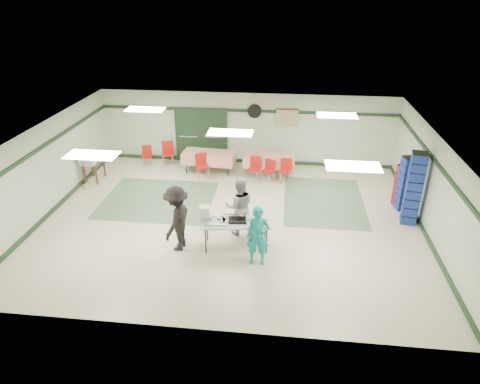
# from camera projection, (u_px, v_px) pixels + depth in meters

# --- Properties ---
(floor) EXTENTS (11.00, 11.00, 0.00)m
(floor) POSITION_uv_depth(u_px,v_px,m) (231.00, 219.00, 12.67)
(floor) COLOR beige
(floor) RESTS_ON ground
(ceiling) EXTENTS (11.00, 11.00, 0.00)m
(ceiling) POSITION_uv_depth(u_px,v_px,m) (230.00, 132.00, 11.48)
(ceiling) COLOR silver
(ceiling) RESTS_ON wall_back
(wall_back) EXTENTS (11.00, 0.00, 11.00)m
(wall_back) POSITION_uv_depth(u_px,v_px,m) (247.00, 129.00, 16.08)
(wall_back) COLOR beige
(wall_back) RESTS_ON floor
(wall_front) EXTENTS (11.00, 0.00, 11.00)m
(wall_front) POSITION_uv_depth(u_px,v_px,m) (199.00, 275.00, 8.06)
(wall_front) COLOR beige
(wall_front) RESTS_ON floor
(wall_left) EXTENTS (0.00, 9.00, 9.00)m
(wall_left) POSITION_uv_depth(u_px,v_px,m) (46.00, 169.00, 12.63)
(wall_left) COLOR beige
(wall_left) RESTS_ON floor
(wall_right) EXTENTS (0.00, 9.00, 9.00)m
(wall_right) POSITION_uv_depth(u_px,v_px,m) (433.00, 187.00, 11.51)
(wall_right) COLOR beige
(wall_right) RESTS_ON floor
(trim_back) EXTENTS (11.00, 0.06, 0.10)m
(trim_back) POSITION_uv_depth(u_px,v_px,m) (247.00, 111.00, 15.75)
(trim_back) COLOR #1B331D
(trim_back) RESTS_ON wall_back
(baseboard_back) EXTENTS (11.00, 0.06, 0.12)m
(baseboard_back) POSITION_uv_depth(u_px,v_px,m) (246.00, 161.00, 16.63)
(baseboard_back) COLOR #1B331D
(baseboard_back) RESTS_ON floor
(trim_left) EXTENTS (0.06, 9.00, 0.10)m
(trim_left) POSITION_uv_depth(u_px,v_px,m) (43.00, 147.00, 12.32)
(trim_left) COLOR #1B331D
(trim_left) RESTS_ON wall_back
(baseboard_left) EXTENTS (0.06, 9.00, 0.12)m
(baseboard_left) POSITION_uv_depth(u_px,v_px,m) (56.00, 207.00, 13.20)
(baseboard_left) COLOR #1B331D
(baseboard_left) RESTS_ON floor
(trim_right) EXTENTS (0.06, 9.00, 0.10)m
(trim_right) POSITION_uv_depth(u_px,v_px,m) (437.00, 163.00, 11.21)
(trim_right) COLOR #1B331D
(trim_right) RESTS_ON wall_back
(baseboard_right) EXTENTS (0.06, 9.00, 0.12)m
(baseboard_right) POSITION_uv_depth(u_px,v_px,m) (422.00, 228.00, 12.09)
(baseboard_right) COLOR #1B331D
(baseboard_right) RESTS_ON floor
(green_patch_a) EXTENTS (3.50, 3.00, 0.01)m
(green_patch_a) POSITION_uv_depth(u_px,v_px,m) (159.00, 199.00, 13.81)
(green_patch_a) COLOR #5E7D5B
(green_patch_a) RESTS_ON floor
(green_patch_b) EXTENTS (2.50, 3.50, 0.01)m
(green_patch_b) POSITION_uv_depth(u_px,v_px,m) (324.00, 201.00, 13.72)
(green_patch_b) COLOR #5E7D5B
(green_patch_b) RESTS_ON floor
(double_door_left) EXTENTS (0.90, 0.06, 2.10)m
(double_door_left) POSITION_uv_depth(u_px,v_px,m) (189.00, 135.00, 16.38)
(double_door_left) COLOR gray
(double_door_left) RESTS_ON floor
(double_door_right) EXTENTS (0.90, 0.06, 2.10)m
(double_door_right) POSITION_uv_depth(u_px,v_px,m) (214.00, 136.00, 16.29)
(double_door_right) COLOR gray
(double_door_right) RESTS_ON floor
(door_frame) EXTENTS (2.00, 0.03, 2.15)m
(door_frame) POSITION_uv_depth(u_px,v_px,m) (201.00, 135.00, 16.32)
(door_frame) COLOR #1B331D
(door_frame) RESTS_ON floor
(wall_fan) EXTENTS (0.50, 0.10, 0.50)m
(wall_fan) POSITION_uv_depth(u_px,v_px,m) (255.00, 111.00, 15.69)
(wall_fan) COLOR black
(wall_fan) RESTS_ON wall_back
(scroll_banner) EXTENTS (0.80, 0.02, 0.60)m
(scroll_banner) POSITION_uv_depth(u_px,v_px,m) (287.00, 118.00, 15.66)
(scroll_banner) COLOR #CAB57E
(scroll_banner) RESTS_ON wall_back
(serving_table) EXTENTS (1.89, 0.95, 0.76)m
(serving_table) POSITION_uv_depth(u_px,v_px,m) (236.00, 223.00, 11.06)
(serving_table) COLOR #BBBBB6
(serving_table) RESTS_ON floor
(sheet_tray_right) EXTENTS (0.60, 0.48, 0.02)m
(sheet_tray_right) POSITION_uv_depth(u_px,v_px,m) (257.00, 224.00, 10.89)
(sheet_tray_right) COLOR silver
(sheet_tray_right) RESTS_ON serving_table
(sheet_tray_mid) EXTENTS (0.68, 0.55, 0.02)m
(sheet_tray_mid) POSITION_uv_depth(u_px,v_px,m) (234.00, 219.00, 11.15)
(sheet_tray_mid) COLOR silver
(sheet_tray_mid) RESTS_ON serving_table
(sheet_tray_left) EXTENTS (0.65, 0.53, 0.02)m
(sheet_tray_left) POSITION_uv_depth(u_px,v_px,m) (217.00, 222.00, 11.01)
(sheet_tray_left) COLOR silver
(sheet_tray_left) RESTS_ON serving_table
(baking_pan) EXTENTS (0.49, 0.34, 0.08)m
(baking_pan) POSITION_uv_depth(u_px,v_px,m) (237.00, 220.00, 11.03)
(baking_pan) COLOR black
(baking_pan) RESTS_ON serving_table
(foam_box_stack) EXTENTS (0.28, 0.26, 0.35)m
(foam_box_stack) POSITION_uv_depth(u_px,v_px,m) (205.00, 212.00, 11.13)
(foam_box_stack) COLOR white
(foam_box_stack) RESTS_ON serving_table
(volunteer_teal) EXTENTS (0.57, 0.38, 1.56)m
(volunteer_teal) POSITION_uv_depth(u_px,v_px,m) (258.00, 236.00, 10.37)
(volunteer_teal) COLOR teal
(volunteer_teal) RESTS_ON floor
(volunteer_grey) EXTENTS (0.92, 0.78, 1.67)m
(volunteer_grey) POSITION_uv_depth(u_px,v_px,m) (239.00, 206.00, 11.62)
(volunteer_grey) COLOR gray
(volunteer_grey) RESTS_ON floor
(volunteer_dark) EXTENTS (0.84, 1.23, 1.77)m
(volunteer_dark) POSITION_uv_depth(u_px,v_px,m) (177.00, 219.00, 10.92)
(volunteer_dark) COLOR black
(volunteer_dark) RESTS_ON floor
(dining_table_a) EXTENTS (1.83, 0.84, 0.77)m
(dining_table_a) POSITION_uv_depth(u_px,v_px,m) (269.00, 160.00, 15.38)
(dining_table_a) COLOR red
(dining_table_a) RESTS_ON floor
(dining_table_b) EXTENTS (1.94, 0.99, 0.77)m
(dining_table_b) POSITION_uv_depth(u_px,v_px,m) (209.00, 157.00, 15.60)
(dining_table_b) COLOR red
(dining_table_b) RESTS_ON floor
(chair_a) EXTENTS (0.49, 0.49, 0.79)m
(chair_a) POSITION_uv_depth(u_px,v_px,m) (269.00, 168.00, 14.89)
(chair_a) COLOR #AE0D13
(chair_a) RESTS_ON floor
(chair_b) EXTENTS (0.51, 0.51, 0.88)m
(chair_b) POSITION_uv_depth(u_px,v_px,m) (255.00, 166.00, 14.93)
(chair_b) COLOR #AE0D13
(chair_b) RESTS_ON floor
(chair_c) EXTENTS (0.42, 0.42, 0.84)m
(chair_c) POSITION_uv_depth(u_px,v_px,m) (286.00, 168.00, 14.83)
(chair_c) COLOR #AE0D13
(chair_c) RESTS_ON floor
(chair_d) EXTENTS (0.55, 0.55, 0.90)m
(chair_d) POSITION_uv_depth(u_px,v_px,m) (202.00, 163.00, 15.11)
(chair_d) COLOR #AE0D13
(chair_d) RESTS_ON floor
(chair_loose_a) EXTENTS (0.50, 0.50, 0.92)m
(chair_loose_a) POSITION_uv_depth(u_px,v_px,m) (168.00, 151.00, 16.21)
(chair_loose_a) COLOR #AE0D13
(chair_loose_a) RESTS_ON floor
(chair_loose_b) EXTENTS (0.44, 0.44, 0.80)m
(chair_loose_b) POSITION_uv_depth(u_px,v_px,m) (147.00, 154.00, 16.13)
(chair_loose_b) COLOR #AE0D13
(chair_loose_b) RESTS_ON floor
(crate_stack_blue_a) EXTENTS (0.45, 0.45, 1.71)m
(crate_stack_blue_a) POSITION_uv_depth(u_px,v_px,m) (405.00, 184.00, 12.87)
(crate_stack_blue_a) COLOR navy
(crate_stack_blue_a) RESTS_ON floor
(crate_stack_red) EXTENTS (0.50, 0.50, 1.35)m
(crate_stack_red) POSITION_uv_depth(u_px,v_px,m) (403.00, 187.00, 13.12)
(crate_stack_red) COLOR maroon
(crate_stack_red) RESTS_ON floor
(crate_stack_blue_b) EXTENTS (0.48, 0.48, 2.17)m
(crate_stack_blue_b) POSITION_uv_depth(u_px,v_px,m) (414.00, 189.00, 12.04)
(crate_stack_blue_b) COLOR navy
(crate_stack_blue_b) RESTS_ON floor
(printer_table) EXTENTS (0.55, 0.85, 0.74)m
(printer_table) POSITION_uv_depth(u_px,v_px,m) (93.00, 163.00, 14.89)
(printer_table) COLOR brown
(printer_table) RESTS_ON floor
(office_printer) EXTENTS (0.52, 0.46, 0.41)m
(office_printer) POSITION_uv_depth(u_px,v_px,m) (88.00, 158.00, 14.47)
(office_printer) COLOR #B0B0AB
(office_printer) RESTS_ON printer_table
(broom) EXTENTS (0.05, 0.23, 1.43)m
(broom) POSITION_uv_depth(u_px,v_px,m) (84.00, 166.00, 14.38)
(broom) COLOR brown
(broom) RESTS_ON floor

